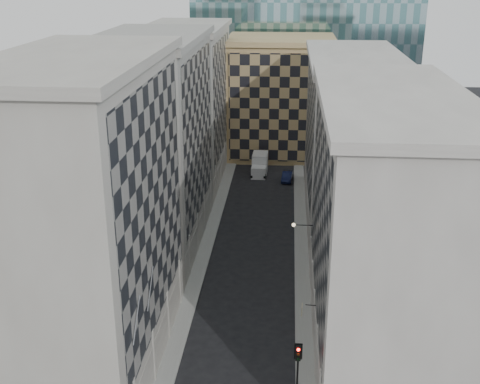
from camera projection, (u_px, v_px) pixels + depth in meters
The scene contains 14 objects.
sidewalk_west at pixel (205, 251), 65.30m from camera, with size 1.50×100.00×0.15m, color gray.
sidewalk_east at pixel (302, 255), 64.50m from camera, with size 1.50×100.00×0.15m, color gray.
bldg_left_a at pixel (89, 219), 43.86m from camera, with size 10.80×22.80×23.70m.
bldg_left_b at pixel (154, 143), 64.56m from camera, with size 10.80×22.80×22.70m.
bldg_left_c at pixel (188, 104), 85.25m from camera, with size 10.80×22.80×21.70m.
bldg_right_a at pixel (382, 226), 46.47m from camera, with size 10.80×26.80×20.70m.
bldg_right_b at pixel (350, 138), 71.82m from camera, with size 10.80×28.80×19.70m.
tan_block at pixel (280, 97), 96.79m from camera, with size 16.80×14.80×18.80m.
flagpoles_left at pixel (144, 303), 40.17m from camera, with size 0.10×6.33×2.33m.
bracket_lamp at pixel (296, 225), 56.81m from camera, with size 1.98×0.36×0.36m.
traffic_light at pixel (298, 361), 41.81m from camera, with size 0.57×0.48×4.55m.
box_truck at pixel (260, 165), 89.61m from camera, with size 2.33×5.43×2.95m.
dark_car at pixel (287, 176), 86.82m from camera, with size 1.40×4.01×1.32m, color black.
shop_sign at pixel (303, 309), 47.26m from camera, with size 1.20×0.78×0.86m.
Camera 1 is at (3.37, -28.32, 29.14)m, focal length 45.00 mm.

